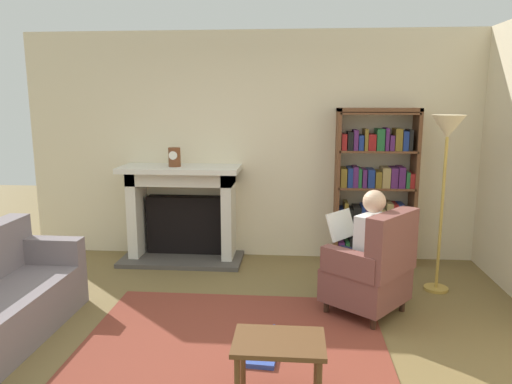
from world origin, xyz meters
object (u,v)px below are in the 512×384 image
at_px(mantel_clock, 174,157).
at_px(bookshelf, 375,189).
at_px(armchair_reading, 373,269).
at_px(side_table, 279,352).
at_px(seated_reader, 362,245).
at_px(fireplace, 183,210).
at_px(floor_lamp, 447,143).

xyz_separation_m(mantel_clock, bookshelf, (2.32, 0.14, -0.37)).
height_order(armchair_reading, side_table, armchair_reading).
bearing_deg(seated_reader, fireplace, -85.41).
distance_m(fireplace, floor_lamp, 3.03).
xyz_separation_m(side_table, floor_lamp, (1.53, 2.07, 1.10)).
height_order(mantel_clock, floor_lamp, floor_lamp).
height_order(bookshelf, floor_lamp, bookshelf).
distance_m(seated_reader, side_table, 1.68).
bearing_deg(mantel_clock, armchair_reading, -31.86).
bearing_deg(side_table, fireplace, 113.87).
bearing_deg(fireplace, floor_lamp, -15.52).
bearing_deg(mantel_clock, fireplace, 60.43).
height_order(bookshelf, seated_reader, bookshelf).
xyz_separation_m(mantel_clock, armchair_reading, (2.10, -1.30, -0.83)).
distance_m(fireplace, mantel_clock, 0.66).
height_order(mantel_clock, bookshelf, bookshelf).
xyz_separation_m(armchair_reading, seated_reader, (-0.09, 0.07, 0.20)).
height_order(seated_reader, side_table, seated_reader).
height_order(armchair_reading, floor_lamp, floor_lamp).
bearing_deg(seated_reader, mantel_clock, -82.61).
distance_m(mantel_clock, bookshelf, 2.35).
relative_size(fireplace, side_table, 2.56).
bearing_deg(bookshelf, fireplace, -179.12).
xyz_separation_m(mantel_clock, floor_lamp, (2.84, -0.67, 0.24)).
height_order(side_table, floor_lamp, floor_lamp).
bearing_deg(mantel_clock, side_table, -64.38).
relative_size(fireplace, mantel_clock, 6.53).
xyz_separation_m(fireplace, mantel_clock, (-0.06, -0.10, 0.65)).
bearing_deg(armchair_reading, side_table, 10.42).
bearing_deg(floor_lamp, bookshelf, 123.15).
height_order(bookshelf, armchair_reading, bookshelf).
distance_m(mantel_clock, side_table, 3.16).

